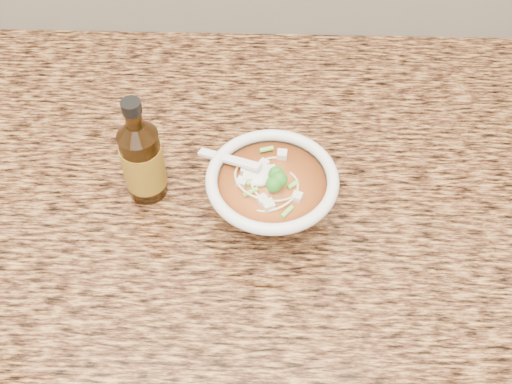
{
  "coord_description": "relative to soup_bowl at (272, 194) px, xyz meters",
  "views": [
    {
      "loc": [
        0.15,
        1.11,
        1.58
      ],
      "look_at": [
        0.13,
        1.61,
        0.94
      ],
      "focal_mm": 45.0,
      "sensor_mm": 36.0,
      "label": 1
    }
  ],
  "objects": [
    {
      "name": "counter_slab",
      "position": [
        -0.15,
        0.07,
        -0.06
      ],
      "size": [
        4.0,
        0.68,
        0.04
      ],
      "primitive_type": "cube",
      "color": "#A6743D",
      "rests_on": "cabinet"
    },
    {
      "name": "cabinet",
      "position": [
        -0.15,
        0.07,
        -0.51
      ],
      "size": [
        4.0,
        0.65,
        0.86
      ],
      "primitive_type": "cube",
      "color": "black",
      "rests_on": "ground"
    },
    {
      "name": "hot_sauce_bottle",
      "position": [
        -0.17,
        0.03,
        0.02
      ],
      "size": [
        0.07,
        0.07,
        0.16
      ],
      "rotation": [
        0.0,
        0.0,
        -0.31
      ],
      "color": "#371D07",
      "rests_on": "counter_slab"
    },
    {
      "name": "soup_bowl",
      "position": [
        0.0,
        0.0,
        0.0
      ],
      "size": [
        0.18,
        0.17,
        0.09
      ],
      "rotation": [
        0.0,
        0.0,
        -0.14
      ],
      "color": "white",
      "rests_on": "counter_slab"
    }
  ]
}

